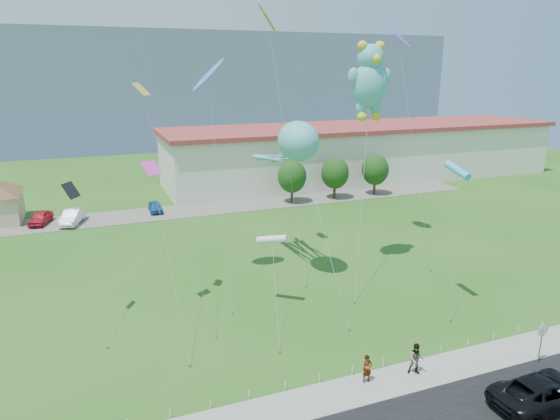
{
  "coord_description": "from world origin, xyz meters",
  "views": [
    {
      "loc": [
        -13.45,
        -22.34,
        16.28
      ],
      "look_at": [
        -1.69,
        8.0,
        7.09
      ],
      "focal_mm": 32.0,
      "sensor_mm": 36.0,
      "label": 1
    }
  ],
  "objects_px": {
    "pedestrian_left": "(367,369)",
    "teddy_bear_kite": "(370,79)",
    "octopus_kite": "(292,148)",
    "stop_sign": "(542,334)",
    "suv": "(542,392)",
    "warehouse": "(363,151)",
    "pedestrian_right": "(416,359)",
    "parked_car_silver": "(72,217)",
    "parked_car_red": "(41,218)",
    "parked_car_blue": "(155,207)"
  },
  "relations": [
    {
      "from": "parked_car_red",
      "to": "suv",
      "type": "bearing_deg",
      "value": -42.75
    },
    {
      "from": "warehouse",
      "to": "teddy_bear_kite",
      "type": "bearing_deg",
      "value": -120.38
    },
    {
      "from": "warehouse",
      "to": "parked_car_red",
      "type": "relative_size",
      "value": 14.94
    },
    {
      "from": "parked_car_blue",
      "to": "octopus_kite",
      "type": "bearing_deg",
      "value": -69.75
    },
    {
      "from": "pedestrian_right",
      "to": "parked_car_blue",
      "type": "height_order",
      "value": "pedestrian_right"
    },
    {
      "from": "parked_car_silver",
      "to": "warehouse",
      "type": "bearing_deg",
      "value": 29.35
    },
    {
      "from": "suv",
      "to": "parked_car_silver",
      "type": "distance_m",
      "value": 47.0
    },
    {
      "from": "pedestrian_right",
      "to": "octopus_kite",
      "type": "distance_m",
      "value": 18.43
    },
    {
      "from": "parked_car_red",
      "to": "teddy_bear_kite",
      "type": "bearing_deg",
      "value": -24.44
    },
    {
      "from": "parked_car_silver",
      "to": "octopus_kite",
      "type": "distance_m",
      "value": 28.82
    },
    {
      "from": "pedestrian_right",
      "to": "parked_car_silver",
      "type": "xyz_separation_m",
      "value": [
        -17.99,
        36.93,
        -0.17
      ]
    },
    {
      "from": "warehouse",
      "to": "octopus_kite",
      "type": "bearing_deg",
      "value": -128.67
    },
    {
      "from": "suv",
      "to": "parked_car_blue",
      "type": "relative_size",
      "value": 1.53
    },
    {
      "from": "octopus_kite",
      "to": "parked_car_blue",
      "type": "bearing_deg",
      "value": 109.63
    },
    {
      "from": "pedestrian_left",
      "to": "parked_car_red",
      "type": "distance_m",
      "value": 41.96
    },
    {
      "from": "warehouse",
      "to": "pedestrian_right",
      "type": "bearing_deg",
      "value": -117.03
    },
    {
      "from": "warehouse",
      "to": "pedestrian_left",
      "type": "distance_m",
      "value": 53.55
    },
    {
      "from": "stop_sign",
      "to": "pedestrian_right",
      "type": "xyz_separation_m",
      "value": [
        -7.29,
        1.57,
        -0.87
      ]
    },
    {
      "from": "parked_car_blue",
      "to": "teddy_bear_kite",
      "type": "bearing_deg",
      "value": -57.84
    },
    {
      "from": "parked_car_blue",
      "to": "octopus_kite",
      "type": "distance_m",
      "value": 25.88
    },
    {
      "from": "octopus_kite",
      "to": "teddy_bear_kite",
      "type": "bearing_deg",
      "value": -6.02
    },
    {
      "from": "pedestrian_left",
      "to": "pedestrian_right",
      "type": "height_order",
      "value": "pedestrian_right"
    },
    {
      "from": "warehouse",
      "to": "suv",
      "type": "bearing_deg",
      "value": -110.91
    },
    {
      "from": "parked_car_red",
      "to": "teddy_bear_kite",
      "type": "xyz_separation_m",
      "value": [
        26.54,
        -22.91,
        14.78
      ]
    },
    {
      "from": "stop_sign",
      "to": "parked_car_blue",
      "type": "relative_size",
      "value": 0.69
    },
    {
      "from": "teddy_bear_kite",
      "to": "warehouse",
      "type": "bearing_deg",
      "value": 59.62
    },
    {
      "from": "pedestrian_left",
      "to": "pedestrian_right",
      "type": "xyz_separation_m",
      "value": [
        2.91,
        -0.32,
        0.12
      ]
    },
    {
      "from": "suv",
      "to": "teddy_bear_kite",
      "type": "bearing_deg",
      "value": -4.72
    },
    {
      "from": "warehouse",
      "to": "parked_car_red",
      "type": "height_order",
      "value": "warehouse"
    },
    {
      "from": "octopus_kite",
      "to": "parked_car_red",
      "type": "bearing_deg",
      "value": 132.41
    },
    {
      "from": "parked_car_silver",
      "to": "octopus_kite",
      "type": "height_order",
      "value": "octopus_kite"
    },
    {
      "from": "suv",
      "to": "parked_car_red",
      "type": "bearing_deg",
      "value": 29.33
    },
    {
      "from": "stop_sign",
      "to": "octopus_kite",
      "type": "distance_m",
      "value": 21.03
    },
    {
      "from": "pedestrian_right",
      "to": "octopus_kite",
      "type": "bearing_deg",
      "value": 117.06
    },
    {
      "from": "suv",
      "to": "teddy_bear_kite",
      "type": "xyz_separation_m",
      "value": [
        1.08,
        19.64,
        14.71
      ]
    },
    {
      "from": "parked_car_silver",
      "to": "parked_car_blue",
      "type": "relative_size",
      "value": 1.3
    },
    {
      "from": "stop_sign",
      "to": "parked_car_red",
      "type": "xyz_separation_m",
      "value": [
        -28.49,
        39.65,
        -1.11
      ]
    },
    {
      "from": "pedestrian_right",
      "to": "teddy_bear_kite",
      "type": "distance_m",
      "value": 21.67
    },
    {
      "from": "pedestrian_left",
      "to": "teddy_bear_kite",
      "type": "height_order",
      "value": "teddy_bear_kite"
    },
    {
      "from": "octopus_kite",
      "to": "teddy_bear_kite",
      "type": "relative_size",
      "value": 0.86
    },
    {
      "from": "pedestrian_right",
      "to": "parked_car_silver",
      "type": "bearing_deg",
      "value": 139.87
    },
    {
      "from": "warehouse",
      "to": "pedestrian_right",
      "type": "relative_size",
      "value": 33.83
    },
    {
      "from": "parked_car_red",
      "to": "parked_car_blue",
      "type": "distance_m",
      "value": 12.28
    },
    {
      "from": "pedestrian_left",
      "to": "octopus_kite",
      "type": "relative_size",
      "value": 0.1
    },
    {
      "from": "parked_car_silver",
      "to": "pedestrian_right",
      "type": "bearing_deg",
      "value": -47.75
    },
    {
      "from": "parked_car_silver",
      "to": "octopus_kite",
      "type": "bearing_deg",
      "value": -34.69
    },
    {
      "from": "stop_sign",
      "to": "parked_car_blue",
      "type": "height_order",
      "value": "stop_sign"
    },
    {
      "from": "pedestrian_left",
      "to": "parked_car_blue",
      "type": "xyz_separation_m",
      "value": [
        -6.02,
        38.08,
        -0.21
      ]
    },
    {
      "from": "warehouse",
      "to": "parked_car_silver",
      "type": "height_order",
      "value": "warehouse"
    },
    {
      "from": "parked_car_blue",
      "to": "parked_car_silver",
      "type": "bearing_deg",
      "value": -170.21
    }
  ]
}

